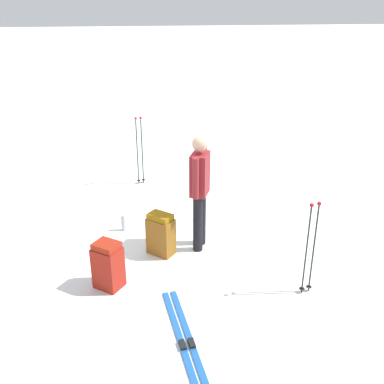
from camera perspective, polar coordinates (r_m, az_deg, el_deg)
The scene contains 9 objects.
ground_plane at distance 7.22m, azimuth 0.00°, elevation -5.07°, with size 80.00×80.00×0.00m, color white.
skier_standing at distance 6.43m, azimuth 0.96°, elevation 0.61°, with size 0.32×0.54×1.70m.
ski_pair_near at distance 5.19m, azimuth -0.60°, elevation -18.43°, with size 0.44×1.93×0.05m.
backpack_large_dark at distance 5.96m, azimuth -10.34°, elevation -8.91°, with size 0.43×0.42×0.64m.
backpack_bright at distance 6.57m, azimuth -3.88°, elevation -5.25°, with size 0.43×0.41×0.63m.
ski_poles_planted_near at distance 5.74m, azimuth 14.46°, elevation -6.23°, with size 0.17×0.10×1.25m.
ski_poles_planted_far at distance 8.80m, azimuth -6.50°, elevation 5.52°, with size 0.16×0.10×1.32m.
sleeping_mat_rolled at distance 9.06m, azimuth 1.26°, elevation 1.89°, with size 0.18×0.18×0.55m, color teal.
thermos_bottle at distance 7.31m, azimuth -8.48°, elevation -3.79°, with size 0.07×0.07×0.26m, color #AFB0BE.
Camera 1 is at (0.66, 6.26, 3.53)m, focal length 43.16 mm.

